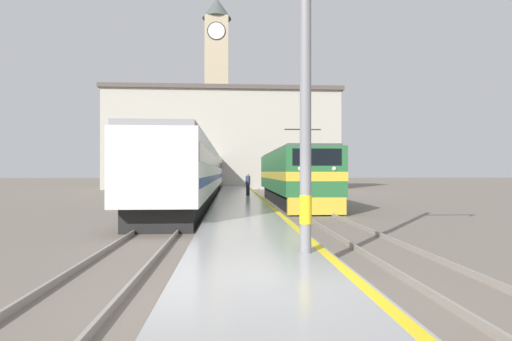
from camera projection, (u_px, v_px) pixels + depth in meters
The scene contains 10 objects.
ground_plane at pixel (237, 195), 36.16m from camera, with size 200.00×200.00×0.00m, color #70665B.
platform at pixel (238, 196), 31.17m from camera, with size 3.07×140.00×0.40m.
rail_track_near at pixel (281, 198), 31.39m from camera, with size 2.83×140.00×0.16m.
rail_track_far at pixel (199, 198), 30.98m from camera, with size 2.84×140.00×0.16m.
locomotive_train at pixel (292, 176), 25.79m from camera, with size 2.92×14.97×4.47m.
passenger_train at pixel (198, 173), 30.03m from camera, with size 2.92×35.13×3.76m.
catenary_mast at pixel (311, 55), 8.37m from camera, with size 2.73×0.26×8.24m.
person_on_platform at pixel (248, 184), 28.57m from camera, with size 0.34×0.34×1.59m.
clock_tower at pixel (217, 87), 62.62m from camera, with size 4.53×4.53×29.40m.
station_building at pixel (224, 139), 50.08m from camera, with size 28.79×7.48×12.33m.
Camera 1 is at (-0.58, -6.21, 2.09)m, focal length 28.00 mm.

